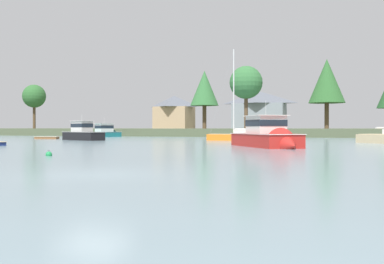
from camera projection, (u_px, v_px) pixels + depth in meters
The scene contains 15 objects.
ground_plane at pixel (94, 174), 15.87m from camera, with size 450.91×450.91×0.00m, color gray.
far_shore_bank at pixel (317, 132), 99.33m from camera, with size 202.91×52.03×1.43m, color #4C563D.
cruiser_red at pixel (270, 140), 38.16m from camera, with size 7.94×9.62×5.02m.
sailboat_orange at pixel (239, 139), 57.76m from camera, with size 7.84×2.14×12.01m.
cruiser_black at pixel (80, 135), 60.19m from camera, with size 8.01×5.15×4.05m.
dinghy_wood at pixel (47, 138), 65.92m from camera, with size 3.58×2.14×0.48m.
cruiser_teal at pixel (106, 133), 81.30m from camera, with size 4.86×7.93×4.22m.
dinghy_grey at pixel (228, 138), 69.13m from camera, with size 2.70×3.32×0.45m.
mooring_buoy_green at pixel (49, 155), 26.42m from camera, with size 0.37×0.37×0.42m.
shore_tree_far_left at pixel (246, 83), 80.86m from camera, with size 5.79×5.79×11.03m.
shore_tree_center_right at pixel (204, 89), 91.50m from camera, with size 5.66×5.66×11.50m.
shore_tree_inland_b at pixel (34, 96), 105.49m from camera, with size 5.28×5.28×10.05m.
shore_tree_far_right at pixel (327, 81), 91.48m from camera, with size 7.15×7.15×13.85m.
cottage_eastern at pixel (259, 109), 108.18m from camera, with size 12.86×6.85×8.74m.
cottage_hillside at pixel (174, 112), 112.20m from camera, with size 9.04×7.72×7.94m.
Camera 1 is at (8.62, -13.73, 1.61)m, focal length 43.16 mm.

